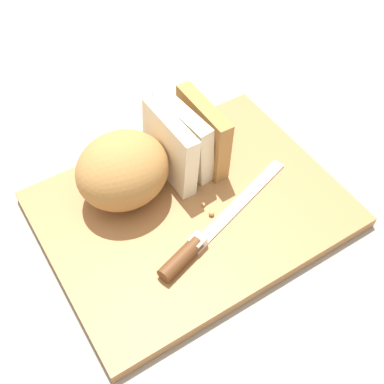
# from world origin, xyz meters

# --- Properties ---
(ground_plane) EXTENTS (3.00, 3.00, 0.00)m
(ground_plane) POSITION_xyz_m (0.00, 0.00, 0.00)
(ground_plane) COLOR gray
(cutting_board) EXTENTS (0.41, 0.32, 0.02)m
(cutting_board) POSITION_xyz_m (0.00, 0.00, 0.01)
(cutting_board) COLOR #9E6B3D
(cutting_board) RESTS_ON ground_plane
(bread_loaf) EXTENTS (0.21, 0.13, 0.10)m
(bread_loaf) POSITION_xyz_m (-0.03, 0.07, 0.07)
(bread_loaf) COLOR #A8753D
(bread_loaf) RESTS_ON cutting_board
(bread_knife) EXTENTS (0.25, 0.10, 0.02)m
(bread_knife) POSITION_xyz_m (-0.03, -0.06, 0.03)
(bread_knife) COLOR silver
(bread_knife) RESTS_ON cutting_board
(crumb_near_knife) EXTENTS (0.01, 0.01, 0.01)m
(crumb_near_knife) POSITION_xyz_m (0.01, -0.03, 0.02)
(crumb_near_knife) COLOR tan
(crumb_near_knife) RESTS_ON cutting_board
(crumb_near_loaf) EXTENTS (0.01, 0.01, 0.01)m
(crumb_near_loaf) POSITION_xyz_m (0.01, -0.01, 0.02)
(crumb_near_loaf) COLOR tan
(crumb_near_loaf) RESTS_ON cutting_board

